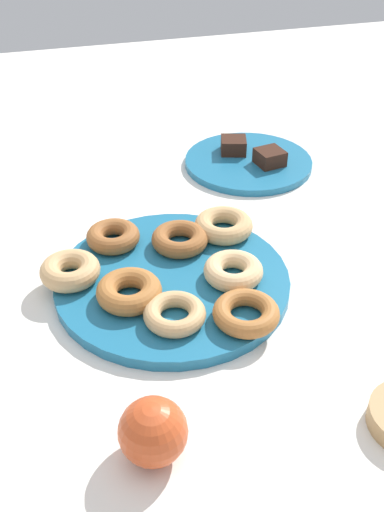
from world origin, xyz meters
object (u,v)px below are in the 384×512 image
(donut_1, at_px, (233,271))
(donut_3, at_px, (246,313))
(donut_6, at_px, (129,291))
(brownie_far, at_px, (270,157))
(brownie_near, at_px, (233,145))
(donut_plate, at_px, (172,281))
(apple, at_px, (153,432))
(donut_4, at_px, (180,239))
(donut_0, at_px, (175,314))
(donut_2, at_px, (113,236))
(donut_5, at_px, (224,225))
(donut_7, at_px, (70,270))
(cake_plate, at_px, (248,162))

(donut_1, relative_size, donut_3, 0.96)
(donut_6, distance_m, brownie_far, 0.47)
(donut_1, xyz_separation_m, brownie_near, (-0.39, 0.14, -0.00))
(donut_plate, relative_size, apple, 4.61)
(donut_4, height_order, apple, apple)
(donut_1, xyz_separation_m, donut_6, (0.00, -0.15, 0.00))
(donut_0, relative_size, donut_2, 1.00)
(donut_4, relative_size, donut_5, 0.94)
(donut_5, xyz_separation_m, donut_7, (0.05, -0.25, 0.00))
(donut_4, distance_m, donut_5, 0.08)
(donut_0, bearing_deg, donut_4, 162.63)
(donut_0, xyz_separation_m, donut_7, (-0.13, -0.12, 0.00))
(donut_4, bearing_deg, donut_6, -43.76)
(donut_1, xyz_separation_m, donut_5, (-0.12, 0.02, 0.00))
(donut_plate, relative_size, donut_2, 4.11)
(donut_0, distance_m, donut_2, 0.20)
(donut_2, bearing_deg, cake_plate, 125.63)
(donut_0, xyz_separation_m, brownie_near, (-0.46, 0.24, -0.00))
(donut_1, height_order, donut_5, same)
(brownie_near, bearing_deg, donut_4, -33.10)
(brownie_far, bearing_deg, cake_plate, -135.00)
(donut_3, bearing_deg, donut_1, 171.49)
(donut_2, relative_size, donut_7, 0.96)
(donut_2, bearing_deg, donut_4, 70.45)
(donut_plate, height_order, donut_4, donut_4)
(cake_plate, distance_m, apple, 0.68)
(donut_3, height_order, donut_7, donut_7)
(donut_5, bearing_deg, brownie_near, 157.61)
(donut_2, height_order, donut_3, donut_2)
(donut_7, distance_m, cake_plate, 0.48)
(apple, bearing_deg, donut_plate, 161.57)
(brownie_far, bearing_deg, donut_5, -38.31)
(donut_1, bearing_deg, donut_0, -58.47)
(donut_1, xyz_separation_m, donut_7, (-0.06, -0.22, 0.00))
(donut_7, xyz_separation_m, apple, (0.31, 0.05, 0.00))
(donut_6, relative_size, cake_plate, 0.36)
(donut_0, height_order, cake_plate, donut_0)
(donut_0, bearing_deg, donut_2, -166.72)
(donut_4, xyz_separation_m, brownie_near, (-0.29, 0.19, -0.00))
(donut_3, distance_m, cake_plate, 0.47)
(donut_2, relative_size, donut_4, 0.95)
(donut_0, height_order, donut_5, donut_5)
(donut_5, distance_m, donut_6, 0.21)
(donut_6, relative_size, brownie_far, 1.83)
(donut_plate, xyz_separation_m, brownie_far, (-0.29, 0.27, 0.02))
(donut_5, relative_size, brownie_far, 1.88)
(donut_0, relative_size, apple, 1.12)
(apple, bearing_deg, donut_7, -170.60)
(donut_4, height_order, brownie_near, same)
(cake_plate, bearing_deg, donut_5, -29.05)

